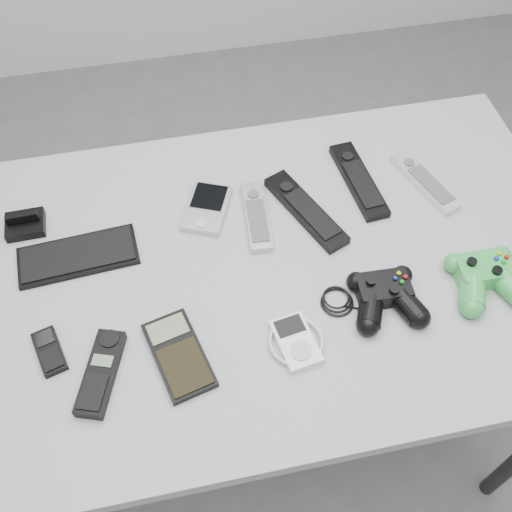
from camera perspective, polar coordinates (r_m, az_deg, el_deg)
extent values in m
plane|color=slate|center=(1.91, 3.02, -12.41)|extent=(3.50, 3.50, 0.00)
cube|color=gray|center=(1.18, 2.29, -0.97)|extent=(1.20, 0.77, 0.03)
cylinder|color=black|center=(1.72, -18.89, -2.70)|extent=(0.04, 0.04, 0.77)
cylinder|color=black|center=(1.83, 16.36, 3.10)|extent=(0.04, 0.04, 0.77)
cube|color=black|center=(1.21, -16.59, 0.04)|extent=(0.24, 0.11, 0.01)
cube|color=black|center=(1.28, -21.25, 3.10)|extent=(0.08, 0.07, 0.04)
cube|color=#B0B1B8|center=(1.24, -4.75, 4.60)|extent=(0.12, 0.15, 0.02)
cube|color=#B0B1B8|center=(1.22, 0.06, 3.84)|extent=(0.06, 0.18, 0.02)
cube|color=black|center=(1.23, 4.75, 4.41)|extent=(0.13, 0.23, 0.02)
cube|color=black|center=(1.30, 9.75, 7.17)|extent=(0.07, 0.22, 0.02)
cube|color=silver|center=(1.33, 15.79, 6.85)|extent=(0.10, 0.19, 0.02)
cube|color=black|center=(1.11, -19.09, -8.56)|extent=(0.06, 0.10, 0.02)
cube|color=black|center=(1.06, -14.57, -10.71)|extent=(0.10, 0.16, 0.02)
cube|color=black|center=(1.06, -7.37, -9.30)|extent=(0.12, 0.18, 0.02)
cube|color=white|center=(1.06, 3.82, -8.11)|extent=(0.11, 0.12, 0.02)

